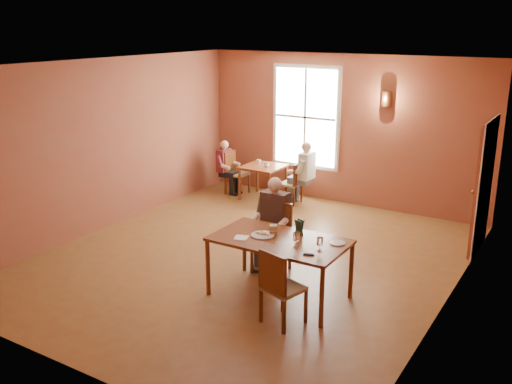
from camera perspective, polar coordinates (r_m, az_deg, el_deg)
The scene contains 29 objects.
ground at distance 9.04m, azimuth -0.67°, elevation -6.70°, with size 6.00×7.00×0.01m, color brown.
wall_back at distance 11.60m, azimuth 8.61°, elevation 6.13°, with size 6.00×0.04×3.00m, color brown.
wall_front at distance 6.03m, azimuth -18.79°, elevation -4.51°, with size 6.00×0.04×3.00m, color brown.
wall_left at distance 10.43m, azimuth -14.83°, elevation 4.58°, with size 0.04×7.00×3.00m, color brown.
wall_right at distance 7.46m, azimuth 19.19°, elevation -0.52°, with size 0.04×7.00×3.00m, color brown.
ceiling at distance 8.32m, azimuth -0.74°, elevation 12.63°, with size 6.00×7.00×0.04m, color white.
window at distance 11.85m, azimuth 4.97°, elevation 7.45°, with size 1.36×0.10×1.96m, color white.
door at distance 9.77m, azimuth 21.65°, elevation 0.42°, with size 0.12×1.04×2.10m, color maroon.
wall_sconce at distance 11.09m, azimuth 12.88°, elevation 9.08°, with size 0.16×0.16×0.28m, color brown.
main_table at distance 7.72m, azimuth 2.32°, elevation -7.60°, with size 1.77×1.00×0.83m, color brown, non-canonical shape.
chair_diner_main at distance 8.43m, azimuth 1.53°, elevation -4.69°, with size 0.46×0.46×1.03m, color brown, non-canonical shape.
diner_main at distance 8.35m, azimuth 1.43°, elevation -3.79°, with size 0.53×0.53×1.33m, color black, non-canonical shape.
chair_empty at distance 7.05m, azimuth 2.78°, elevation -9.41°, with size 0.43×0.43×0.98m, color #412411, non-canonical shape.
plate_food at distance 7.65m, azimuth 0.67°, elevation -4.28°, with size 0.32×0.32×0.04m, color white.
sandwich at distance 7.68m, azimuth 1.74°, elevation -3.89°, with size 0.10×0.09×0.12m, color tan.
goblet_b at distance 7.16m, azimuth 6.39°, elevation -5.18°, with size 0.08×0.08×0.20m, color white, non-canonical shape.
goblet_c at distance 7.26m, azimuth 4.05°, elevation -4.77°, with size 0.09×0.09×0.22m, color white, non-canonical shape.
menu_stand at distance 7.70m, azimuth 4.35°, elevation -3.53°, with size 0.12×0.06×0.21m, color black.
knife at distance 7.37m, azimuth 1.35°, elevation -5.26°, with size 0.20×0.02×0.00m, color #B7B8CA.
napkin at distance 7.60m, azimuth -1.49°, elevation -4.58°, with size 0.18×0.18×0.01m, color white.
side_plate at distance 7.47m, azimuth 8.17°, elevation -5.08°, with size 0.20×0.20×0.02m, color silver.
sunglasses at distance 7.08m, azimuth 5.30°, elevation -6.23°, with size 0.14×0.04×0.02m, color black.
second_table at distance 11.98m, azimuth 0.71°, elevation 1.00°, with size 0.80×0.80×0.70m, color brown, non-canonical shape.
chair_diner_white at distance 11.65m, azimuth 3.46°, elevation 0.93°, with size 0.38×0.38×0.86m, color #462517, non-canonical shape.
diner_white at distance 11.58m, azimuth 3.61°, elevation 1.84°, with size 0.50×0.50×1.25m, color silver, non-canonical shape.
chair_diner_maroon at distance 12.28m, azimuth -1.89°, elevation 1.93°, with size 0.41×0.41×0.92m, color #3D2014, non-canonical shape.
diner_maroon at distance 12.28m, azimuth -2.01°, elevation 2.38°, with size 0.45×0.45×1.12m, color maroon, non-canonical shape.
cup_a at distance 11.76m, azimuth 1.07°, elevation 2.71°, with size 0.11×0.11×0.09m, color white.
cup_b at distance 12.07m, azimuth 0.29°, elevation 3.06°, with size 0.09×0.09×0.08m, color white.
Camera 1 is at (4.43, -7.02, 3.59)m, focal length 40.00 mm.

